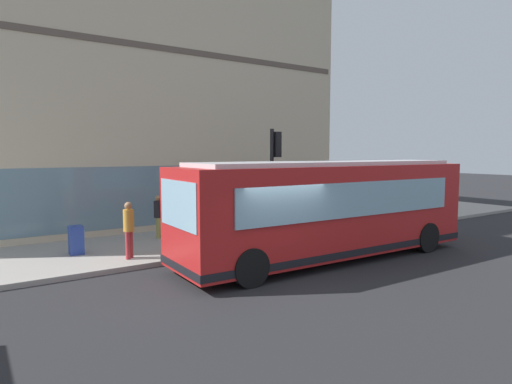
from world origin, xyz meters
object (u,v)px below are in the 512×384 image
object	(u,v)px
traffic_light_near_corner	(275,163)
fire_hydrant	(321,224)
city_bus_nearside	(327,210)
pedestrian_near_hydrant	(337,205)
newspaper_vending_box	(76,240)
pedestrian_near_building_entrance	(129,226)
pedestrian_walking_along_curb	(158,214)
pedestrian_by_light_pole	(329,197)

from	to	relation	value
traffic_light_near_corner	fire_hydrant	bearing A→B (deg)	-86.99
city_bus_nearside	pedestrian_near_hydrant	bearing A→B (deg)	-47.98
newspaper_vending_box	pedestrian_near_building_entrance	bearing A→B (deg)	-141.39
pedestrian_walking_along_curb	newspaper_vending_box	distance (m)	3.28
traffic_light_near_corner	city_bus_nearside	bearing A→B (deg)	-176.92
pedestrian_walking_along_curb	pedestrian_near_building_entrance	distance (m)	3.11
pedestrian_near_building_entrance	pedestrian_near_hydrant	world-z (taller)	pedestrian_near_building_entrance
pedestrian_walking_along_curb	newspaper_vending_box	xyz separation A→B (m)	(-0.97, 3.10, -0.46)
traffic_light_near_corner	pedestrian_near_building_entrance	distance (m)	5.53
city_bus_nearside	pedestrian_near_building_entrance	bearing A→B (deg)	61.44
fire_hydrant	pedestrian_walking_along_curb	bearing A→B (deg)	64.94
newspaper_vending_box	pedestrian_walking_along_curb	bearing A→B (deg)	-72.68
city_bus_nearside	pedestrian_by_light_pole	xyz separation A→B (m)	(5.69, -5.54, -0.39)
fire_hydrant	traffic_light_near_corner	bearing A→B (deg)	93.01
pedestrian_near_hydrant	city_bus_nearside	bearing A→B (deg)	132.02
pedestrian_walking_along_curb	traffic_light_near_corner	bearing A→B (deg)	-130.15
newspaper_vending_box	city_bus_nearside	bearing A→B (deg)	-123.97
pedestrian_near_hydrant	pedestrian_walking_along_curb	bearing A→B (deg)	77.46
pedestrian_by_light_pole	newspaper_vending_box	distance (m)	12.16
city_bus_nearside	fire_hydrant	xyz separation A→B (m)	(2.71, -2.25, -1.04)
pedestrian_walking_along_curb	pedestrian_near_building_entrance	xyz separation A→B (m)	(-2.46, 1.90, 0.07)
traffic_light_near_corner	fire_hydrant	size ratio (longest dim) A/B	5.44
pedestrian_walking_along_curb	pedestrian_near_hydrant	distance (m)	7.74
city_bus_nearside	pedestrian_walking_along_curb	world-z (taller)	city_bus_nearside
pedestrian_near_building_entrance	newspaper_vending_box	distance (m)	1.99
fire_hydrant	newspaper_vending_box	world-z (taller)	newspaper_vending_box
city_bus_nearside	newspaper_vending_box	bearing A→B (deg)	56.03
pedestrian_walking_along_curb	pedestrian_near_building_entrance	size ratio (longest dim) A/B	0.93
traffic_light_near_corner	pedestrian_by_light_pole	distance (m)	6.72
fire_hydrant	pedestrian_by_light_pole	bearing A→B (deg)	-47.77
fire_hydrant	pedestrian_near_building_entrance	size ratio (longest dim) A/B	0.43
pedestrian_walking_along_curb	pedestrian_by_light_pole	distance (m)	8.99
pedestrian_walking_along_curb	fire_hydrant	bearing A→B (deg)	-115.06
pedestrian_walking_along_curb	pedestrian_by_light_pole	size ratio (longest dim) A/B	0.92
pedestrian_by_light_pole	pedestrian_near_building_entrance	world-z (taller)	pedestrian_by_light_pole
pedestrian_by_light_pole	traffic_light_near_corner	bearing A→B (deg)	118.70
fire_hydrant	pedestrian_near_hydrant	world-z (taller)	pedestrian_near_hydrant
fire_hydrant	newspaper_vending_box	size ratio (longest dim) A/B	0.82
traffic_light_near_corner	pedestrian_by_light_pole	xyz separation A→B (m)	(3.11, -5.68, -1.80)
city_bus_nearside	pedestrian_near_building_entrance	distance (m)	6.10
pedestrian_near_building_entrance	newspaper_vending_box	bearing A→B (deg)	38.61
pedestrian_near_building_entrance	pedestrian_walking_along_curb	bearing A→B (deg)	-37.64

